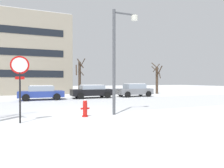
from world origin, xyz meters
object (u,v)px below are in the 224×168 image
fire_hydrant (85,108)px  stop_sign (20,76)px  parked_car_black (92,91)px  street_lamp (118,51)px  parked_car_gray (134,90)px  parked_car_blue (41,92)px

fire_hydrant → stop_sign: bearing=-171.5°
fire_hydrant → parked_car_black: (3.31, 10.40, 0.28)m
stop_sign → fire_hydrant: 3.34m
street_lamp → parked_car_gray: street_lamp is taller
street_lamp → parked_car_black: street_lamp is taller
street_lamp → parked_car_blue: size_ratio=1.37×
stop_sign → parked_car_blue: 10.75m
stop_sign → fire_hydrant: size_ratio=3.25×
street_lamp → parked_car_black: bearing=81.9°
fire_hydrant → parked_car_gray: size_ratio=0.22×
street_lamp → parked_car_gray: size_ratio=1.38×
street_lamp → parked_car_black: (1.48, 10.36, -2.65)m
parked_car_black → parked_car_gray: parked_car_gray is taller
fire_hydrant → parked_car_gray: (8.32, 10.41, 0.32)m
stop_sign → parked_car_black: bearing=60.1°
fire_hydrant → street_lamp: street_lamp is taller
street_lamp → parked_car_blue: street_lamp is taller
stop_sign → fire_hydrant: stop_sign is taller
stop_sign → street_lamp: street_lamp is taller
parked_car_gray → stop_sign: bearing=-136.0°
stop_sign → street_lamp: size_ratio=0.51×
fire_hydrant → street_lamp: size_ratio=0.16×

